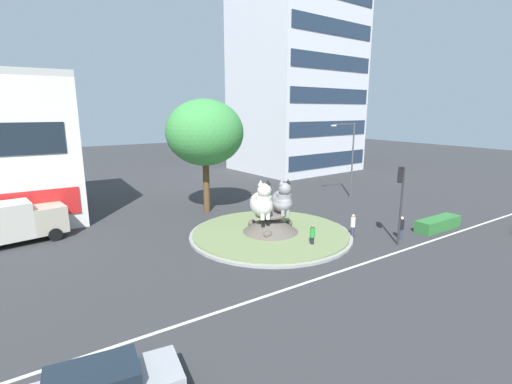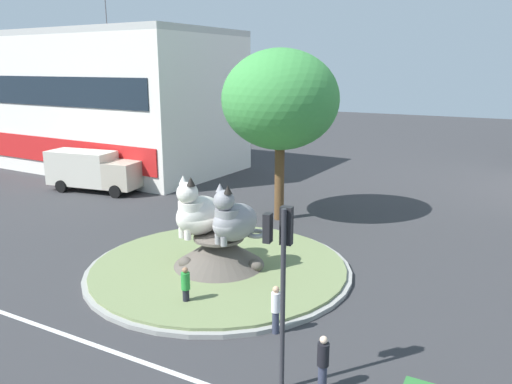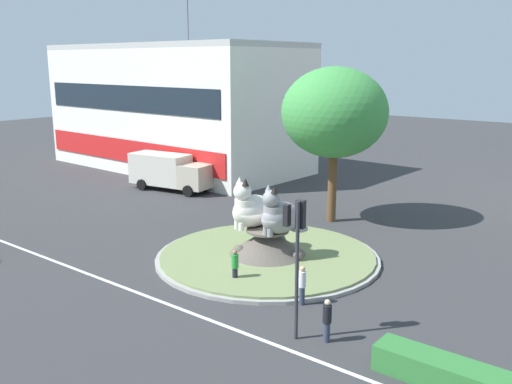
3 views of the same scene
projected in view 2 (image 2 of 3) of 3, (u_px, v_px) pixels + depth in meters
The scene contains 12 objects.
ground_plane at pixel (219, 271), 22.58m from camera, with size 160.00×160.00×0.00m, color #333335.
lane_centreline at pixel (101, 347), 16.42m from camera, with size 112.00×0.20×0.01m, color silver.
roundabout_island at pixel (219, 261), 22.47m from camera, with size 11.83×11.83×1.64m.
cat_statue_white at pixel (198, 213), 22.17m from camera, with size 2.35×2.86×2.76m.
cat_statue_grey at pixel (233, 220), 21.37m from camera, with size 2.28×2.71×2.59m.
traffic_light_mast at pixel (282, 259), 13.47m from camera, with size 0.71×0.59×5.35m.
shophouse_block at pixel (97, 100), 45.52m from camera, with size 25.98×12.96×16.23m.
broadleaf_tree_behind_island at pixel (280, 100), 28.47m from camera, with size 6.72×6.72×9.96m.
pedestrian_black_shirt at pixel (323, 362), 14.07m from camera, with size 0.34×0.34×1.69m.
pedestrian_green_shirt at pixel (186, 286), 18.91m from camera, with size 0.34×0.34×1.65m.
pedestrian_white_shirt at pixel (276, 308), 17.09m from camera, with size 0.32×0.32×1.75m.
delivery_box_truck at pixel (92, 170), 36.58m from camera, with size 7.30×3.33×2.93m.
Camera 2 is at (11.49, -17.69, 8.96)m, focal length 35.16 mm.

